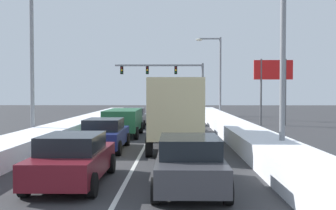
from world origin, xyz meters
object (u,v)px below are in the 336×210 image
at_px(suv_green_center_lane_third, 123,120).
at_px(roadside_sign_right, 273,77).
at_px(sedan_maroon_center_lane_nearest, 73,159).
at_px(street_lamp_left_mid, 38,48).
at_px(sedan_black_right_lane_third, 177,121).
at_px(sedan_charcoal_right_lane_nearest, 189,162).
at_px(box_truck_right_lane_second, 175,110).
at_px(traffic_light_gantry, 171,76).
at_px(sedan_navy_center_lane_second, 104,134).
at_px(street_lamp_right_mid, 217,70).
at_px(sedan_tan_right_lane_fourth, 176,116).
at_px(sedan_gray_center_lane_fourth, 134,117).
at_px(street_lamp_right_near, 273,44).

xyz_separation_m(suv_green_center_lane_third, roadside_sign_right, (11.36, 8.05, 3.00)).
distance_m(sedan_maroon_center_lane_nearest, street_lamp_left_mid, 11.91).
bearing_deg(sedan_black_right_lane_third, sedan_charcoal_right_lane_nearest, -89.09).
xyz_separation_m(box_truck_right_lane_second, sedan_maroon_center_lane_nearest, (-3.10, -7.33, -1.14)).
relative_size(sedan_charcoal_right_lane_nearest, box_truck_right_lane_second, 0.63).
bearing_deg(box_truck_right_lane_second, suv_green_center_lane_third, 121.05).
relative_size(sedan_maroon_center_lane_nearest, traffic_light_gantry, 0.42).
xyz_separation_m(sedan_navy_center_lane_second, street_lamp_right_mid, (7.73, 22.06, 4.25)).
xyz_separation_m(box_truck_right_lane_second, sedan_tan_right_lane_fourth, (0.14, 13.94, -1.14)).
distance_m(sedan_navy_center_lane_second, street_lamp_right_mid, 23.75).
xyz_separation_m(sedan_navy_center_lane_second, street_lamp_left_mid, (-4.28, 3.32, 4.45)).
bearing_deg(suv_green_center_lane_third, roadside_sign_right, 35.35).
distance_m(sedan_maroon_center_lane_nearest, sedan_gray_center_lane_fourth, 19.00).
relative_size(suv_green_center_lane_third, roadside_sign_right, 0.89).
distance_m(street_lamp_left_mid, roadside_sign_right, 19.09).
height_order(sedan_charcoal_right_lane_nearest, sedan_black_right_lane_third, same).
distance_m(sedan_charcoal_right_lane_nearest, traffic_light_gantry, 35.87).
bearing_deg(street_lamp_left_mid, box_truck_right_lane_second, -19.71).
bearing_deg(sedan_gray_center_lane_fourth, sedan_maroon_center_lane_nearest, -89.56).
bearing_deg(roadside_sign_right, sedan_charcoal_right_lane_nearest, -109.98).
xyz_separation_m(box_truck_right_lane_second, sedan_navy_center_lane_second, (-3.37, -0.58, -1.14)).
distance_m(traffic_light_gantry, street_lamp_right_near, 31.59).
relative_size(sedan_maroon_center_lane_nearest, street_lamp_right_mid, 0.54).
bearing_deg(sedan_charcoal_right_lane_nearest, street_lamp_right_mid, 82.27).
xyz_separation_m(sedan_tan_right_lane_fourth, traffic_light_gantry, (-0.51, 13.79, 3.96)).
relative_size(sedan_black_right_lane_third, sedan_tan_right_lane_fourth, 1.00).
relative_size(sedan_black_right_lane_third, traffic_light_gantry, 0.42).
relative_size(traffic_light_gantry, roadside_sign_right, 1.93).
bearing_deg(traffic_light_gantry, sedan_maroon_center_lane_nearest, -94.45).
bearing_deg(street_lamp_right_near, sedan_gray_center_lane_fourth, 114.83).
distance_m(box_truck_right_lane_second, street_lamp_right_mid, 22.14).
distance_m(sedan_maroon_center_lane_nearest, street_lamp_right_near, 8.76).
bearing_deg(sedan_tan_right_lane_fourth, sedan_maroon_center_lane_nearest, -98.66).
bearing_deg(street_lamp_left_mid, traffic_light_gantry, 73.77).
bearing_deg(traffic_light_gantry, roadside_sign_right, -59.30).
xyz_separation_m(sedan_gray_center_lane_fourth, street_lamp_left_mid, (-4.40, -8.93, 4.45)).
relative_size(box_truck_right_lane_second, sedan_tan_right_lane_fourth, 1.60).
xyz_separation_m(traffic_light_gantry, street_lamp_left_mid, (-7.27, -24.99, 0.49)).
bearing_deg(sedan_maroon_center_lane_nearest, box_truck_right_lane_second, 67.06).
xyz_separation_m(sedan_maroon_center_lane_nearest, suv_green_center_lane_third, (-0.13, 12.70, 0.25)).
distance_m(suv_green_center_lane_third, street_lamp_right_mid, 18.25).
height_order(sedan_charcoal_right_lane_nearest, street_lamp_right_mid, street_lamp_right_mid).
xyz_separation_m(sedan_black_right_lane_third, suv_green_center_lane_third, (-3.34, -2.81, 0.25)).
height_order(box_truck_right_lane_second, street_lamp_right_near, street_lamp_right_near).
bearing_deg(street_lamp_right_near, traffic_light_gantry, 97.60).
height_order(sedan_tan_right_lane_fourth, suv_green_center_lane_third, suv_green_center_lane_third).
bearing_deg(sedan_navy_center_lane_second, sedan_gray_center_lane_fourth, 89.44).
bearing_deg(sedan_black_right_lane_third, suv_green_center_lane_third, -139.97).
relative_size(sedan_maroon_center_lane_nearest, sedan_gray_center_lane_fourth, 1.00).
relative_size(suv_green_center_lane_third, traffic_light_gantry, 0.46).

